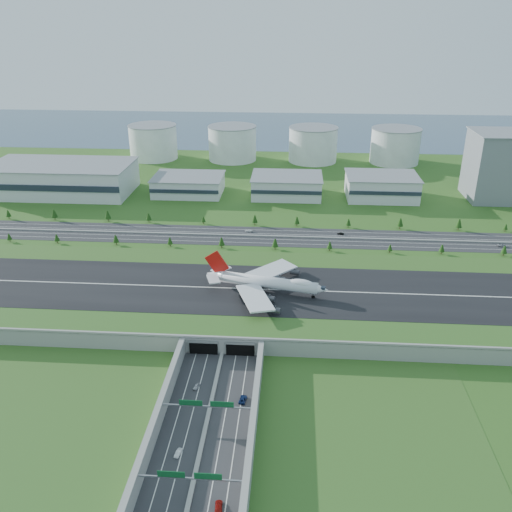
# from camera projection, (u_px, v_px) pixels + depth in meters

# --- Properties ---
(ground) EXTENTS (1200.00, 1200.00, 0.00)m
(ground) POSITION_uv_depth(u_px,v_px,m) (234.00, 302.00, 295.49)
(ground) COLOR #355B1C
(ground) RESTS_ON ground
(airfield_deck) EXTENTS (520.00, 100.00, 9.20)m
(airfield_deck) POSITION_uv_depth(u_px,v_px,m) (234.00, 295.00, 293.72)
(airfield_deck) COLOR gray
(airfield_deck) RESTS_ON ground
(underpass_road) EXTENTS (38.80, 120.40, 8.00)m
(underpass_road) POSITION_uv_depth(u_px,v_px,m) (205.00, 422.00, 203.69)
(underpass_road) COLOR #28282B
(underpass_road) RESTS_ON ground
(sign_gantry_near) EXTENTS (38.70, 0.70, 9.80)m
(sign_gantry_near) POSITION_uv_depth(u_px,v_px,m) (206.00, 407.00, 206.22)
(sign_gantry_near) COLOR gray
(sign_gantry_near) RESTS_ON ground
(sign_gantry_far) EXTENTS (38.70, 0.70, 9.80)m
(sign_gantry_far) POSITION_uv_depth(u_px,v_px,m) (190.00, 479.00, 174.40)
(sign_gantry_far) COLOR gray
(sign_gantry_far) RESTS_ON ground
(north_expressway) EXTENTS (560.00, 36.00, 0.12)m
(north_expressway) POSITION_uv_depth(u_px,v_px,m) (248.00, 236.00, 381.83)
(north_expressway) COLOR #28282B
(north_expressway) RESTS_ON ground
(tree_row) EXTENTS (502.35, 48.72, 8.49)m
(tree_row) POSITION_uv_depth(u_px,v_px,m) (246.00, 228.00, 382.45)
(tree_row) COLOR #3D2819
(tree_row) RESTS_ON ground
(hangar_west) EXTENTS (120.00, 60.00, 25.00)m
(hangar_west) POSITION_uv_depth(u_px,v_px,m) (62.00, 178.00, 469.55)
(hangar_west) COLOR silver
(hangar_west) RESTS_ON ground
(hangar_mid_a) EXTENTS (58.00, 42.00, 15.00)m
(hangar_mid_a) POSITION_uv_depth(u_px,v_px,m) (189.00, 185.00, 469.03)
(hangar_mid_a) COLOR silver
(hangar_mid_a) RESTS_ON ground
(hangar_mid_b) EXTENTS (58.00, 42.00, 17.00)m
(hangar_mid_b) POSITION_uv_depth(u_px,v_px,m) (287.00, 186.00, 463.11)
(hangar_mid_b) COLOR silver
(hangar_mid_b) RESTS_ON ground
(hangar_mid_c) EXTENTS (58.00, 42.00, 19.00)m
(hangar_mid_c) POSITION_uv_depth(u_px,v_px,m) (381.00, 187.00, 457.52)
(hangar_mid_c) COLOR silver
(hangar_mid_c) RESTS_ON ground
(office_tower) EXTENTS (46.00, 46.00, 55.00)m
(office_tower) POSITION_uv_depth(u_px,v_px,m) (498.00, 166.00, 448.51)
(office_tower) COLOR slate
(office_tower) RESTS_ON ground
(fuel_tank_a) EXTENTS (50.00, 50.00, 35.00)m
(fuel_tank_a) POSITION_uv_depth(u_px,v_px,m) (153.00, 142.00, 577.89)
(fuel_tank_a) COLOR silver
(fuel_tank_a) RESTS_ON ground
(fuel_tank_b) EXTENTS (50.00, 50.00, 35.00)m
(fuel_tank_b) POSITION_uv_depth(u_px,v_px,m) (232.00, 143.00, 572.39)
(fuel_tank_b) COLOR silver
(fuel_tank_b) RESTS_ON ground
(fuel_tank_c) EXTENTS (50.00, 50.00, 35.00)m
(fuel_tank_c) POSITION_uv_depth(u_px,v_px,m) (313.00, 145.00, 566.89)
(fuel_tank_c) COLOR silver
(fuel_tank_c) RESTS_ON ground
(fuel_tank_d) EXTENTS (50.00, 50.00, 35.00)m
(fuel_tank_d) POSITION_uv_depth(u_px,v_px,m) (395.00, 146.00, 561.38)
(fuel_tank_d) COLOR silver
(fuel_tank_d) RESTS_ON ground
(bay_water) EXTENTS (1200.00, 260.00, 0.06)m
(bay_water) POSITION_uv_depth(u_px,v_px,m) (272.00, 129.00, 731.87)
(bay_water) COLOR #364F67
(bay_water) RESTS_ON ground
(boeing_747) EXTENTS (66.84, 62.55, 20.91)m
(boeing_747) POSITION_uv_depth(u_px,v_px,m) (266.00, 282.00, 286.28)
(boeing_747) COLOR white
(boeing_747) RESTS_ON airfield_deck
(car_0) EXTENTS (2.92, 4.66, 1.48)m
(car_0) POSITION_uv_depth(u_px,v_px,m) (196.00, 386.00, 227.17)
(car_0) COLOR #BCBCC1
(car_0) RESTS_ON ground
(car_1) EXTENTS (2.68, 4.83, 1.51)m
(car_1) POSITION_uv_depth(u_px,v_px,m) (178.00, 453.00, 192.93)
(car_1) COLOR white
(car_1) RESTS_ON ground
(car_2) EXTENTS (3.49, 6.13, 1.61)m
(car_2) POSITION_uv_depth(u_px,v_px,m) (243.00, 399.00, 219.54)
(car_2) COLOR #0E1E48
(car_2) RESTS_ON ground
(car_3) EXTENTS (2.83, 6.00, 1.69)m
(car_3) POSITION_uv_depth(u_px,v_px,m) (219.00, 507.00, 171.80)
(car_3) COLOR maroon
(car_3) RESTS_ON ground
(car_5) EXTENTS (4.94, 2.80, 1.54)m
(car_5) POSITION_uv_depth(u_px,v_px,m) (340.00, 233.00, 384.00)
(car_5) COLOR black
(car_5) RESTS_ON ground
(car_6) EXTENTS (6.39, 4.11, 1.64)m
(car_6) POSITION_uv_depth(u_px,v_px,m) (502.00, 245.00, 364.13)
(car_6) COLOR #BCBCC1
(car_6) RESTS_ON ground
(car_7) EXTENTS (5.68, 3.03, 1.57)m
(car_7) POSITION_uv_depth(u_px,v_px,m) (249.00, 231.00, 388.74)
(car_7) COLOR white
(car_7) RESTS_ON ground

